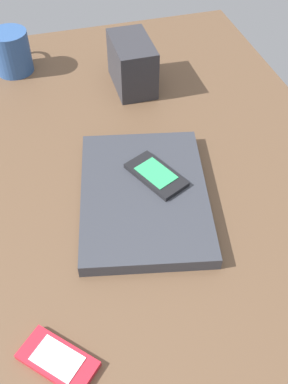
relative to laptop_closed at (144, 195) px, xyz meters
The scene contains 6 objects.
desk_surface 5.54cm from the laptop_closed, 13.86° to the right, with size 120.00×80.00×3.00cm, color brown.
laptop_closed is the anchor object (origin of this frame).
cell_phone_on_laptop 4.35cm from the laptop_closed, 47.49° to the right, with size 12.49×9.92×0.97cm.
cell_phone_on_desk 31.11cm from the laptop_closed, 142.84° to the left, with size 11.04×10.91×1.17cm.
desk_organizer 35.92cm from the laptop_closed, 11.52° to the right, with size 14.05×8.24×10.83cm, color #2D2D33.
coffee_mug 51.99cm from the laptop_closed, 20.58° to the left, with size 12.24×8.65×9.75cm.
Camera 1 is at (-55.95, 15.59, 62.17)cm, focal length 42.28 mm.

